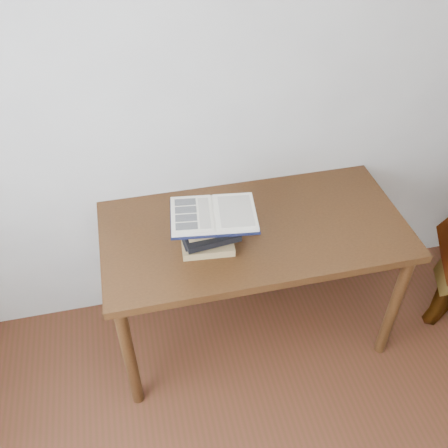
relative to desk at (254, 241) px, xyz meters
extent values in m
cube|color=silver|center=(-0.03, 0.37, 0.59)|extent=(3.50, 0.04, 2.60)
cube|color=#442711|center=(0.00, 0.00, 0.07)|extent=(1.50, 0.75, 0.04)
cylinder|color=#442711|center=(-0.69, -0.31, -0.33)|extent=(0.06, 0.06, 0.76)
cylinder|color=#442711|center=(0.69, -0.31, -0.33)|extent=(0.06, 0.06, 0.76)
cylinder|color=#442711|center=(-0.69, 0.31, -0.33)|extent=(0.06, 0.06, 0.76)
cylinder|color=#442711|center=(0.69, 0.31, -0.33)|extent=(0.06, 0.06, 0.76)
cube|color=#A18653|center=(-0.25, -0.08, 0.11)|extent=(0.25, 0.19, 0.04)
cube|color=black|center=(-0.26, -0.06, 0.15)|extent=(0.23, 0.15, 0.03)
cube|color=black|center=(-0.24, -0.08, 0.18)|extent=(0.27, 0.20, 0.03)
cube|color=#A18653|center=(-0.25, -0.06, 0.21)|extent=(0.20, 0.15, 0.03)
cube|color=#A18653|center=(-0.25, -0.06, 0.24)|extent=(0.21, 0.16, 0.03)
cube|color=#591E16|center=(-0.24, -0.07, 0.27)|extent=(0.25, 0.19, 0.03)
cube|color=black|center=(-0.22, -0.09, 0.29)|extent=(0.41, 0.31, 0.01)
cube|color=beige|center=(-0.32, -0.08, 0.30)|extent=(0.21, 0.27, 0.02)
cube|color=beige|center=(-0.13, -0.10, 0.30)|extent=(0.21, 0.27, 0.02)
cylinder|color=beige|center=(-0.22, -0.09, 0.30)|extent=(0.05, 0.25, 0.01)
cube|color=black|center=(-0.33, 0.01, 0.31)|extent=(0.10, 0.06, 0.00)
cube|color=black|center=(-0.34, -0.05, 0.31)|extent=(0.10, 0.06, 0.00)
cube|color=black|center=(-0.35, -0.10, 0.31)|extent=(0.10, 0.06, 0.00)
cube|color=black|center=(-0.35, -0.16, 0.31)|extent=(0.10, 0.06, 0.00)
cube|color=beige|center=(-0.26, -0.09, 0.31)|extent=(0.07, 0.21, 0.00)
cube|color=beige|center=(-0.12, -0.10, 0.31)|extent=(0.17, 0.23, 0.00)
camera|label=1|loc=(-0.55, -1.73, 1.73)|focal=40.00mm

